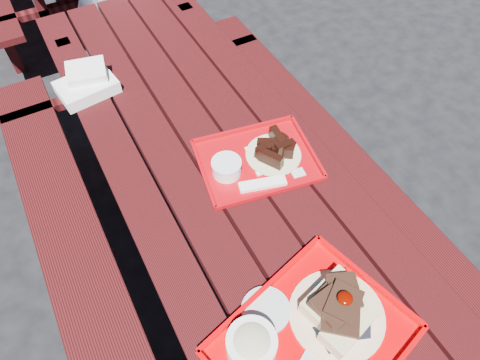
{
  "coord_description": "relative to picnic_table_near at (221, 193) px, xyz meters",
  "views": [
    {
      "loc": [
        -0.39,
        -0.87,
        1.9
      ],
      "look_at": [
        0.0,
        -0.15,
        0.82
      ],
      "focal_mm": 32.0,
      "sensor_mm": 36.0,
      "label": 1
    }
  ],
  "objects": [
    {
      "name": "far_tray",
      "position": [
        0.11,
        -0.07,
        0.21
      ],
      "size": [
        0.44,
        0.37,
        0.07
      ],
      "color": "#B2060E",
      "rests_on": "picnic_table_near"
    },
    {
      "name": "ground",
      "position": [
        0.0,
        0.0,
        -0.56
      ],
      "size": [
        60.0,
        60.0,
        0.0
      ],
      "primitive_type": "plane",
      "color": "black",
      "rests_on": "ground"
    },
    {
      "name": "picnic_table_near",
      "position": [
        0.0,
        0.0,
        0.0
      ],
      "size": [
        1.41,
        2.4,
        0.75
      ],
      "color": "#3E0C0F",
      "rests_on": "ground"
    },
    {
      "name": "near_tray",
      "position": [
        -0.07,
        -0.64,
        0.23
      ],
      "size": [
        0.57,
        0.49,
        0.15
      ],
      "color": "#DC0005",
      "rests_on": "picnic_table_near"
    },
    {
      "name": "white_cloth",
      "position": [
        -0.29,
        0.58,
        0.23
      ],
      "size": [
        0.24,
        0.2,
        0.09
      ],
      "color": "white",
      "rests_on": "picnic_table_near"
    }
  ]
}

